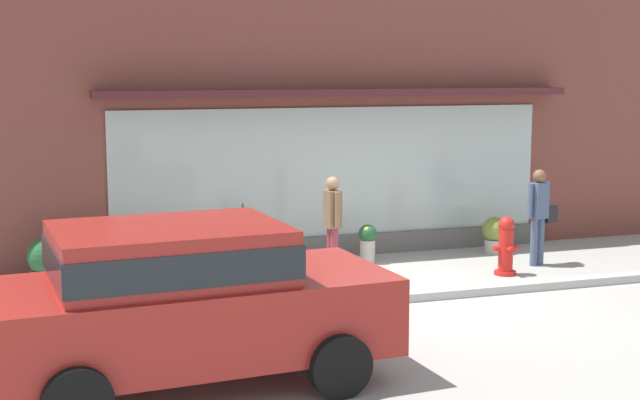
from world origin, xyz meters
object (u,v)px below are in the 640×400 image
Objects in this scene: fire_hydrant at (506,246)px; potted_plant_corner_tall at (243,237)px; pedestrian_passerby at (332,219)px; parked_car_red at (183,296)px; potted_plant_low_front at (367,242)px; potted_plant_by_entrance at (118,256)px; potted_plant_near_hydrant at (495,233)px; potted_plant_trailing_edge at (47,260)px; pedestrian_with_handbag at (539,210)px.

potted_plant_corner_tall reaches higher than fire_hydrant.
pedestrian_passerby reaches higher than potted_plant_corner_tall.
parked_car_red reaches higher than potted_plant_low_front.
fire_hydrant reaches higher than potted_plant_by_entrance.
potted_plant_trailing_edge is (-7.45, 0.05, 0.01)m from potted_plant_near_hydrant.
fire_hydrant is 0.83× the size of potted_plant_corner_tall.
potted_plant_corner_tall is (-2.05, 0.18, 0.17)m from potted_plant_low_front.
potted_plant_low_front is at bearing 139.73° from fire_hydrant.
potted_plant_near_hydrant is (3.27, 0.82, -0.55)m from pedestrian_passerby.
fire_hydrant is at bearing -23.57° from potted_plant_corner_tall.
potted_plant_trailing_edge is (-1.18, 4.96, -0.58)m from parked_car_red.
pedestrian_passerby reaches higher than potted_plant_trailing_edge.
parked_car_red is at bearing -76.63° from potted_plant_trailing_edge.
pedestrian_with_handbag is 7.51m from parked_car_red.
fire_hydrant is 2.27m from potted_plant_low_front.
pedestrian_passerby is 3.41m from potted_plant_near_hydrant.
potted_plant_near_hydrant is 0.89× the size of potted_plant_trailing_edge.
parked_car_red is at bearing -109.98° from potted_plant_corner_tall.
pedestrian_passerby is at bearing -139.51° from potted_plant_low_front.
potted_plant_low_front is 0.59× the size of potted_plant_corner_tall.
potted_plant_by_entrance is at bearing 178.77° from potted_plant_low_front.
potted_plant_low_front is 0.91× the size of potted_plant_by_entrance.
potted_plant_low_front is (-2.59, 1.02, -0.55)m from pedestrian_with_handbag.
potted_plant_trailing_edge is at bearing 74.07° from pedestrian_passerby.
potted_plant_corner_tall is at bearing 147.77° from pedestrian_with_handbag.
pedestrian_with_handbag is 2.44× the size of potted_plant_low_front.
pedestrian_passerby is at bearing -14.69° from potted_plant_by_entrance.
potted_plant_trailing_edge is (-5.06, 0.12, 0.00)m from potted_plant_low_front.
pedestrian_passerby is 3.31m from potted_plant_by_entrance.
pedestrian_with_handbag reaches higher than fire_hydrant.
potted_plant_corner_tall is 1.98m from potted_plant_by_entrance.
pedestrian_passerby is 1.55m from potted_plant_corner_tall.
potted_plant_trailing_edge is at bearing 179.62° from potted_plant_near_hydrant.
pedestrian_passerby is 4.31m from potted_plant_trailing_edge.
pedestrian_passerby is at bearing -38.01° from potted_plant_corner_tall.
potted_plant_trailing_edge is (-6.79, 1.59, -0.09)m from fire_hydrant.
potted_plant_corner_tall reaches higher than potted_plant_by_entrance.
parked_car_red reaches higher than potted_plant_by_entrance.
potted_plant_low_front is at bearing 140.83° from pedestrian_with_handbag.
potted_plant_low_front is (3.88, 4.83, -0.58)m from parked_car_red.
pedestrian_with_handbag is 1.01× the size of pedestrian_passerby.
pedestrian_with_handbag is at bearing -80.09° from potted_plant_near_hydrant.
fire_hydrant is 1.07m from pedestrian_with_handbag.
parked_car_red is at bearing -128.75° from potted_plant_low_front.
fire_hydrant is 6.97m from potted_plant_trailing_edge.
pedestrian_with_handbag reaches higher than pedestrian_passerby.
pedestrian_passerby reaches higher than potted_plant_low_front.
pedestrian_with_handbag is 2.21× the size of potted_plant_by_entrance.
fire_hydrant reaches higher than potted_plant_trailing_edge.
fire_hydrant reaches higher than potted_plant_low_front.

